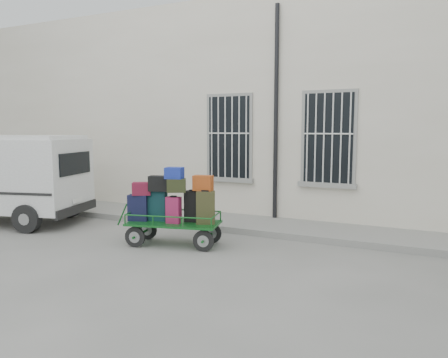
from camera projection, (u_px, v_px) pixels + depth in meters
ground at (187, 245)px, 9.33m from camera, size 80.00×80.00×0.00m
building at (274, 112)px, 13.91m from camera, size 24.00×5.15×6.00m
sidewalk at (230, 222)px, 11.29m from camera, size 24.00×1.70×0.15m
luggage_cart at (173, 206)px, 9.27m from camera, size 2.32×1.29×1.68m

